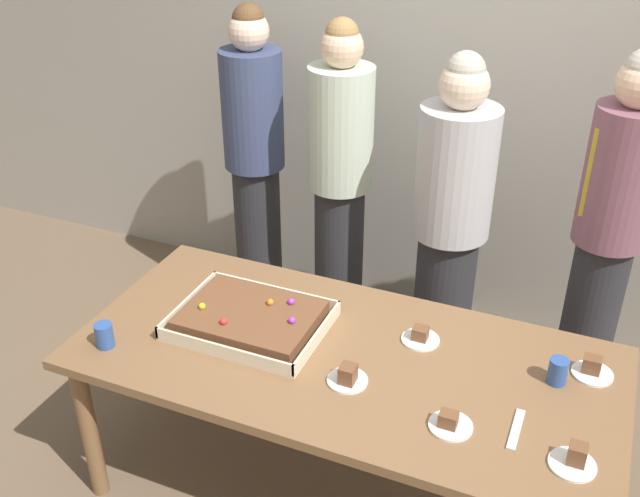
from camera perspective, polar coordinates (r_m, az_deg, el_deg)
name	(u,v)px	position (r m, az deg, el deg)	size (l,w,h in m)	color
ground_plane	(342,490)	(3.32, 1.69, -18.32)	(12.00, 12.00, 0.00)	brown
interior_back_panel	(463,52)	(3.88, 11.06, 14.80)	(8.00, 0.12, 3.00)	#9E998E
party_table	(344,370)	(2.86, 1.89, -9.43)	(2.07, 0.97, 0.74)	brown
sheet_cake	(251,319)	(2.95, -5.44, -5.51)	(0.60, 0.46, 0.10)	beige
plated_slice_near_left	(450,423)	(2.54, 10.08, -13.26)	(0.15, 0.15, 0.06)	white
plated_slice_near_right	(575,460)	(2.51, 19.25, -15.28)	(0.15, 0.15, 0.08)	white
plated_slice_far_left	(592,369)	(2.89, 20.46, -8.81)	(0.15, 0.15, 0.07)	white
plated_slice_far_right	(420,337)	(2.90, 7.83, -6.85)	(0.15, 0.15, 0.06)	white
plated_slice_center_front	(348,377)	(2.67, 2.17, -9.99)	(0.15, 0.15, 0.08)	white
drink_cup_nearest	(104,335)	(2.94, -16.47, -6.51)	(0.07, 0.07, 0.10)	#2D5199
drink_cup_middle	(558,371)	(2.79, 18.07, -9.09)	(0.07, 0.07, 0.10)	#2D5199
cake_server_utensil	(516,429)	(2.59, 15.04, -13.47)	(0.03, 0.20, 0.01)	silver
person_serving_front	(607,238)	(3.43, 21.51, 0.78)	(0.31, 0.31, 1.75)	#28282D
person_green_shirt_behind	(340,186)	(3.70, 1.56, 4.93)	(0.32, 0.32, 1.75)	#28282D
person_striped_tie_right	(450,224)	(3.47, 10.14, 1.88)	(0.36, 0.36, 1.68)	#28282D
person_far_right_suit	(255,163)	(3.96, -5.09, 6.66)	(0.32, 0.32, 1.75)	#28282D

